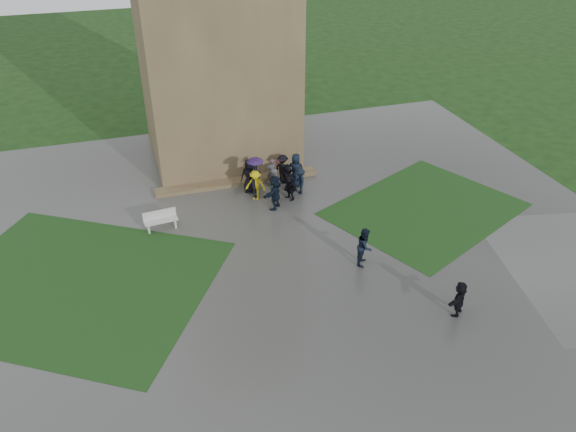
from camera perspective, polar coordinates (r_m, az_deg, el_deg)
name	(u,v)px	position (r m, az deg, el deg)	size (l,w,h in m)	color
ground	(298,304)	(22.69, 1.03, -8.94)	(120.00, 120.00, 0.00)	black
plaza	(283,275)	(24.16, -0.48, -5.97)	(34.00, 34.00, 0.02)	#3A3A38
lawn_inset_left	(75,284)	(25.26, -20.79, -6.47)	(11.00, 9.00, 0.01)	#143412
lawn_inset_right	(425,209)	(29.48, 13.73, 0.68)	(9.00, 7.00, 0.01)	#143412
tower_plinth	(237,182)	(31.13, -5.16, 3.50)	(9.00, 0.80, 0.22)	brown
bench	(161,220)	(27.56, -12.81, -0.38)	(1.64, 0.65, 0.93)	beige
visitor_cluster	(274,179)	(29.46, -1.39, 3.79)	(3.66, 4.01, 2.42)	black
pedestrian_mid	(365,246)	(24.54, 7.81, -3.06)	(0.86, 0.49, 1.77)	black
pedestrian_near	(459,298)	(22.73, 17.00, -8.02)	(1.39, 0.50, 1.50)	black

